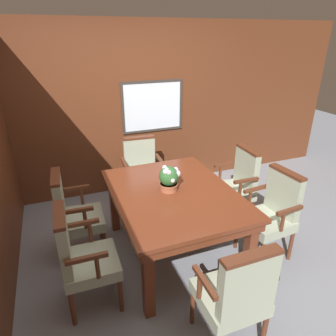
{
  "coord_description": "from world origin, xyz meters",
  "views": [
    {
      "loc": [
        -1.02,
        -2.39,
        2.24
      ],
      "look_at": [
        0.01,
        0.25,
        0.98
      ],
      "focal_mm": 32.0,
      "sensor_mm": 36.0,
      "label": 1
    }
  ],
  "objects_px": {
    "chair_left_far": "(73,212)",
    "chair_head_near": "(236,293)",
    "dining_table": "(173,200)",
    "chair_right_far": "(237,183)",
    "chair_left_near": "(81,255)",
    "chair_right_near": "(273,211)",
    "chair_head_far": "(142,170)",
    "potted_plant": "(169,178)"
  },
  "relations": [
    {
      "from": "chair_left_far",
      "to": "chair_head_far",
      "type": "xyz_separation_m",
      "value": [
        0.98,
        0.76,
        0.0
      ]
    },
    {
      "from": "chair_right_far",
      "to": "chair_head_far",
      "type": "bearing_deg",
      "value": -126.93
    },
    {
      "from": "dining_table",
      "to": "chair_right_far",
      "type": "bearing_deg",
      "value": 18.15
    },
    {
      "from": "dining_table",
      "to": "chair_left_far",
      "type": "relative_size",
      "value": 1.6
    },
    {
      "from": "chair_left_far",
      "to": "potted_plant",
      "type": "distance_m",
      "value": 1.08
    },
    {
      "from": "chair_right_far",
      "to": "chair_head_near",
      "type": "bearing_deg",
      "value": -31.42
    },
    {
      "from": "potted_plant",
      "to": "chair_head_near",
      "type": "bearing_deg",
      "value": -87.94
    },
    {
      "from": "chair_right_far",
      "to": "chair_left_far",
      "type": "bearing_deg",
      "value": -89.38
    },
    {
      "from": "chair_left_far",
      "to": "chair_right_near",
      "type": "distance_m",
      "value": 2.11
    },
    {
      "from": "chair_left_far",
      "to": "chair_right_near",
      "type": "xyz_separation_m",
      "value": [
        1.97,
        -0.75,
        0.0
      ]
    },
    {
      "from": "chair_head_far",
      "to": "chair_right_near",
      "type": "height_order",
      "value": "same"
    },
    {
      "from": "chair_head_far",
      "to": "chair_head_near",
      "type": "distance_m",
      "value": 2.31
    },
    {
      "from": "chair_right_far",
      "to": "chair_head_near",
      "type": "xyz_separation_m",
      "value": [
        -0.99,
        -1.5,
        0.0
      ]
    },
    {
      "from": "chair_head_far",
      "to": "chair_right_far",
      "type": "xyz_separation_m",
      "value": [
        1.01,
        -0.81,
        0.0
      ]
    },
    {
      "from": "chair_left_near",
      "to": "chair_head_near",
      "type": "relative_size",
      "value": 1.0
    },
    {
      "from": "chair_head_far",
      "to": "potted_plant",
      "type": "distance_m",
      "value": 1.16
    },
    {
      "from": "chair_right_far",
      "to": "potted_plant",
      "type": "xyz_separation_m",
      "value": [
        -1.03,
        -0.29,
        0.38
      ]
    },
    {
      "from": "chair_head_near",
      "to": "chair_head_far",
      "type": "bearing_deg",
      "value": -89.28
    },
    {
      "from": "dining_table",
      "to": "chair_left_far",
      "type": "distance_m",
      "value": 1.06
    },
    {
      "from": "chair_head_far",
      "to": "chair_head_near",
      "type": "height_order",
      "value": "same"
    },
    {
      "from": "dining_table",
      "to": "chair_left_far",
      "type": "bearing_deg",
      "value": 158.97
    },
    {
      "from": "chair_head_far",
      "to": "potted_plant",
      "type": "xyz_separation_m",
      "value": [
        -0.03,
        -1.1,
        0.38
      ]
    },
    {
      "from": "chair_left_near",
      "to": "chair_right_near",
      "type": "height_order",
      "value": "same"
    },
    {
      "from": "chair_right_near",
      "to": "chair_head_far",
      "type": "bearing_deg",
      "value": -150.93
    },
    {
      "from": "dining_table",
      "to": "chair_right_far",
      "type": "relative_size",
      "value": 1.6
    },
    {
      "from": "dining_table",
      "to": "chair_head_near",
      "type": "relative_size",
      "value": 1.6
    },
    {
      "from": "chair_right_far",
      "to": "potted_plant",
      "type": "height_order",
      "value": "potted_plant"
    },
    {
      "from": "chair_head_near",
      "to": "potted_plant",
      "type": "xyz_separation_m",
      "value": [
        -0.04,
        1.21,
        0.38
      ]
    },
    {
      "from": "chair_left_near",
      "to": "chair_right_far",
      "type": "height_order",
      "value": "same"
    },
    {
      "from": "chair_left_far",
      "to": "chair_right_far",
      "type": "bearing_deg",
      "value": -88.51
    },
    {
      "from": "dining_table",
      "to": "chair_head_near",
      "type": "distance_m",
      "value": 1.18
    },
    {
      "from": "chair_head_far",
      "to": "chair_right_near",
      "type": "relative_size",
      "value": 1.0
    },
    {
      "from": "chair_head_far",
      "to": "chair_right_far",
      "type": "distance_m",
      "value": 1.29
    },
    {
      "from": "chair_right_near",
      "to": "chair_left_far",
      "type": "bearing_deg",
      "value": -114.9
    },
    {
      "from": "dining_table",
      "to": "chair_right_far",
      "type": "distance_m",
      "value": 1.07
    },
    {
      "from": "chair_left_far",
      "to": "chair_left_near",
      "type": "distance_m",
      "value": 0.72
    },
    {
      "from": "chair_left_far",
      "to": "potted_plant",
      "type": "height_order",
      "value": "potted_plant"
    },
    {
      "from": "dining_table",
      "to": "chair_head_far",
      "type": "bearing_deg",
      "value": 90.08
    },
    {
      "from": "chair_left_far",
      "to": "chair_head_near",
      "type": "relative_size",
      "value": 1.0
    },
    {
      "from": "chair_left_far",
      "to": "chair_right_far",
      "type": "xyz_separation_m",
      "value": [
        1.99,
        -0.05,
        0.0
      ]
    },
    {
      "from": "chair_right_far",
      "to": "potted_plant",
      "type": "bearing_deg",
      "value": -72.53
    },
    {
      "from": "chair_left_near",
      "to": "chair_right_near",
      "type": "xyz_separation_m",
      "value": [
        1.98,
        -0.02,
        0.0
      ]
    }
  ]
}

